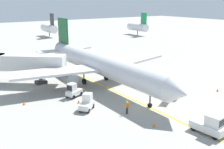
{
  "coord_description": "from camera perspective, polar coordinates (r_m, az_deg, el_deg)",
  "views": [
    {
      "loc": [
        -21.41,
        -23.88,
        13.52
      ],
      "look_at": [
        0.57,
        8.49,
        2.5
      ],
      "focal_mm": 42.57,
      "sensor_mm": 36.0,
      "label": 1
    }
  ],
  "objects": [
    {
      "name": "taxi_line_yellow",
      "position": [
        38.73,
        2.91,
        -4.72
      ],
      "size": [
        1.6,
        79.99,
        0.01
      ],
      "primitive_type": "cube",
      "rotation": [
        0.0,
        0.0,
        0.02
      ],
      "color": "yellow",
      "rests_on": "ground"
    },
    {
      "name": "belt_loader_forward_hold",
      "position": [
        39.5,
        13.14,
        -3.52
      ],
      "size": [
        4.88,
        3.76,
        2.59
      ],
      "color": "silver",
      "rests_on": "ground"
    },
    {
      "name": "distant_aircraft_mid_left",
      "position": [
        107.59,
        5.58,
        10.17
      ],
      "size": [
        3.0,
        10.1,
        8.8
      ],
      "color": "silver",
      "rests_on": "ground"
    },
    {
      "name": "safety_cone_nose_right",
      "position": [
        37.51,
        -18.4,
        -5.88
      ],
      "size": [
        0.36,
        0.36,
        0.44
      ],
      "primitive_type": "cone",
      "color": "orange",
      "rests_on": "ground"
    },
    {
      "name": "safety_cone_nose_left",
      "position": [
        36.46,
        -7.17,
        -5.79
      ],
      "size": [
        0.36,
        0.36,
        0.44
      ],
      "primitive_type": "cone",
      "color": "orange",
      "rests_on": "ground"
    },
    {
      "name": "airliner",
      "position": [
        43.3,
        -2.65,
        2.22
      ],
      "size": [
        28.61,
        35.25,
        10.1
      ],
      "color": "silver",
      "rests_on": "ground"
    },
    {
      "name": "baggage_tug_near_wing",
      "position": [
        38.57,
        -8.3,
        -3.49
      ],
      "size": [
        2.72,
        2.13,
        2.1
      ],
      "color": "silver",
      "rests_on": "ground"
    },
    {
      "name": "jet_bridge",
      "position": [
        46.37,
        -18.96,
        2.44
      ],
      "size": [
        11.52,
        9.96,
        4.85
      ],
      "color": "silver",
      "rests_on": "ground"
    },
    {
      "name": "safety_cone_tail_area",
      "position": [
        48.16,
        4.96,
        -0.36
      ],
      "size": [
        0.36,
        0.36,
        0.44
      ],
      "primitive_type": "cone",
      "color": "orange",
      "rests_on": "ground"
    },
    {
      "name": "safety_cone_wingtip_left",
      "position": [
        43.78,
        21.74,
        -3.12
      ],
      "size": [
        0.36,
        0.36,
        0.44
      ],
      "primitive_type": "cone",
      "color": "orange",
      "rests_on": "ground"
    },
    {
      "name": "safety_cone_wingtip_right",
      "position": [
        30.16,
        9.05,
        -10.64
      ],
      "size": [
        0.36,
        0.36,
        0.44
      ],
      "primitive_type": "cone",
      "color": "orange",
      "rests_on": "ground"
    },
    {
      "name": "ground_crew_marshaller",
      "position": [
        32.7,
        3.23,
        -6.98
      ],
      "size": [
        0.36,
        0.24,
        1.7
      ],
      "color": "#26262D",
      "rests_on": "ground"
    },
    {
      "name": "baggage_tug_by_cargo_door",
      "position": [
        34.02,
        -5.42,
        -6.07
      ],
      "size": [
        2.68,
        2.53,
        2.1
      ],
      "color": "silver",
      "rests_on": "ground"
    },
    {
      "name": "distant_aircraft_far_left",
      "position": [
        105.0,
        -13.37,
        9.69
      ],
      "size": [
        3.0,
        10.1,
        8.8
      ],
      "color": "silver",
      "rests_on": "ground"
    },
    {
      "name": "ground_plane",
      "position": [
        34.8,
        7.15,
        -7.26
      ],
      "size": [
        300.0,
        300.0,
        0.0
      ],
      "primitive_type": "plane",
      "color": "#9E9B93"
    },
    {
      "name": "pushback_tug",
      "position": [
        29.94,
        20.43,
        -10.06
      ],
      "size": [
        2.26,
        3.78,
        2.2
      ],
      "color": "silver",
      "rests_on": "ground"
    }
  ]
}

